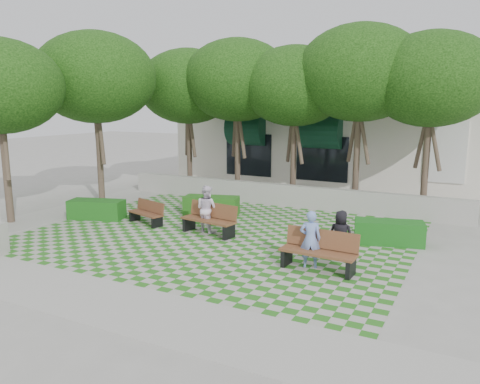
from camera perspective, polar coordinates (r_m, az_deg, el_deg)
The scene contains 16 objects.
ground at distance 14.57m, azimuth -4.49°, elevation -6.22°, with size 90.00×90.00×0.00m, color gray.
lawn at distance 15.39m, azimuth -2.52°, elevation -5.25°, with size 12.00×12.00×0.00m, color #2B721E.
sidewalk_south at distance 11.11m, azimuth -17.70°, elevation -12.19°, with size 16.00×2.00×0.01m, color #9E9B93.
sidewalk_west at distance 19.89m, azimuth -20.82°, elevation -2.30°, with size 2.00×12.00×0.01m, color #9E9B93.
retaining_wall at distance 19.84m, azimuth 4.98°, elevation -0.35°, with size 15.00×0.36×0.90m, color #9E9B93.
bench_east at distance 12.28m, azimuth 9.61°, elevation -7.16°, with size 1.99×0.75×1.03m.
bench_mid at distance 15.43m, azimuth -3.71°, elevation -3.37°, with size 2.01×0.94×1.02m.
bench_west at distance 17.05m, azimuth -11.27°, elevation -2.53°, with size 1.64×0.95×0.82m.
hedge_east at distance 15.07m, azimuth 17.69°, elevation -4.72°, with size 2.04×0.82×0.72m, color #165318.
hedge_midleft at distance 18.09m, azimuth -3.51°, elevation -1.68°, with size 2.08×0.83×0.73m, color #1D5316.
hedge_west at distance 18.28m, azimuth -17.07°, elevation -2.04°, with size 2.03×0.81×0.71m, color #165115.
person_blue at distance 12.35m, azimuth 8.57°, elevation -5.72°, with size 0.56×0.37×1.53m, color #7592D5.
person_dark at distance 13.17m, azimuth 12.16°, elevation -5.15°, with size 0.67×0.44×1.38m, color black.
person_white at distance 15.59m, azimuth -4.07°, elevation -2.07°, with size 0.77×0.60×1.59m, color white.
tree_row at distance 20.06m, azimuth -0.13°, elevation 13.39°, with size 17.70×13.40×7.41m.
building at distance 26.75m, azimuth 13.46°, elevation 6.71°, with size 18.00×8.92×5.15m.
Camera 1 is at (7.41, -11.81, 4.22)m, focal length 35.00 mm.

